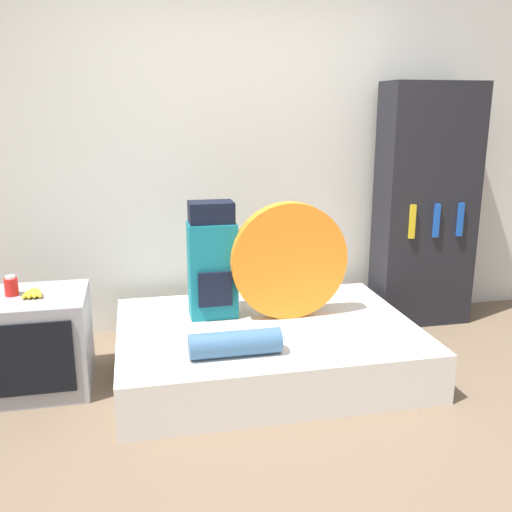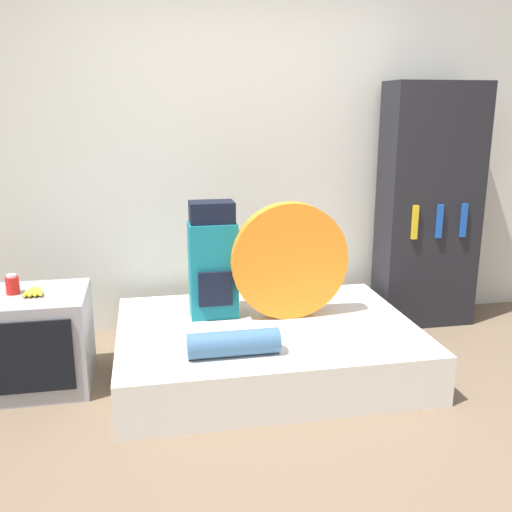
{
  "view_description": "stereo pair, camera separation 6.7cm",
  "coord_description": "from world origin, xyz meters",
  "px_view_note": "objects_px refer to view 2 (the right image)",
  "views": [
    {
      "loc": [
        -0.8,
        -2.45,
        1.64
      ],
      "look_at": [
        -0.09,
        0.84,
        0.75
      ],
      "focal_mm": 40.0,
      "sensor_mm": 36.0,
      "label": 1
    },
    {
      "loc": [
        -0.73,
        -2.46,
        1.64
      ],
      "look_at": [
        -0.09,
        0.84,
        0.75
      ],
      "focal_mm": 40.0,
      "sensor_mm": 36.0,
      "label": 2
    }
  ],
  "objects_px": {
    "backpack": "(213,262)",
    "sleeping_roll": "(234,343)",
    "canister": "(12,285)",
    "tent_bag": "(290,261)",
    "television": "(36,340)",
    "bookshelf": "(429,207)"
  },
  "relations": [
    {
      "from": "canister",
      "to": "backpack",
      "type": "bearing_deg",
      "value": 7.52
    },
    {
      "from": "sleeping_roll",
      "to": "canister",
      "type": "distance_m",
      "value": 1.34
    },
    {
      "from": "sleeping_roll",
      "to": "bookshelf",
      "type": "bearing_deg",
      "value": 31.58
    },
    {
      "from": "backpack",
      "to": "television",
      "type": "xyz_separation_m",
      "value": [
        -1.09,
        -0.19,
        -0.38
      ]
    },
    {
      "from": "backpack",
      "to": "sleeping_roll",
      "type": "distance_m",
      "value": 0.71
    },
    {
      "from": "television",
      "to": "tent_bag",
      "type": "bearing_deg",
      "value": 2.37
    },
    {
      "from": "backpack",
      "to": "bookshelf",
      "type": "distance_m",
      "value": 1.73
    },
    {
      "from": "tent_bag",
      "to": "television",
      "type": "xyz_separation_m",
      "value": [
        -1.57,
        -0.06,
        -0.39
      ]
    },
    {
      "from": "tent_bag",
      "to": "backpack",
      "type": "bearing_deg",
      "value": 165.43
    },
    {
      "from": "tent_bag",
      "to": "canister",
      "type": "relative_size",
      "value": 6.44
    },
    {
      "from": "sleeping_roll",
      "to": "tent_bag",
      "type": "bearing_deg",
      "value": 49.47
    },
    {
      "from": "tent_bag",
      "to": "sleeping_roll",
      "type": "height_order",
      "value": "tent_bag"
    },
    {
      "from": "television",
      "to": "canister",
      "type": "bearing_deg",
      "value": 162.53
    },
    {
      "from": "backpack",
      "to": "sleeping_roll",
      "type": "relative_size",
      "value": 1.48
    },
    {
      "from": "canister",
      "to": "sleeping_roll",
      "type": "bearing_deg",
      "value": -21.83
    },
    {
      "from": "tent_bag",
      "to": "bookshelf",
      "type": "bearing_deg",
      "value": 22.18
    },
    {
      "from": "backpack",
      "to": "canister",
      "type": "xyz_separation_m",
      "value": [
        -1.19,
        -0.16,
        -0.03
      ]
    },
    {
      "from": "tent_bag",
      "to": "canister",
      "type": "xyz_separation_m",
      "value": [
        -1.67,
        -0.03,
        -0.05
      ]
    },
    {
      "from": "sleeping_roll",
      "to": "television",
      "type": "height_order",
      "value": "television"
    },
    {
      "from": "tent_bag",
      "to": "television",
      "type": "relative_size",
      "value": 1.22
    },
    {
      "from": "tent_bag",
      "to": "bookshelf",
      "type": "distance_m",
      "value": 1.31
    },
    {
      "from": "canister",
      "to": "bookshelf",
      "type": "bearing_deg",
      "value": 10.3
    }
  ]
}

